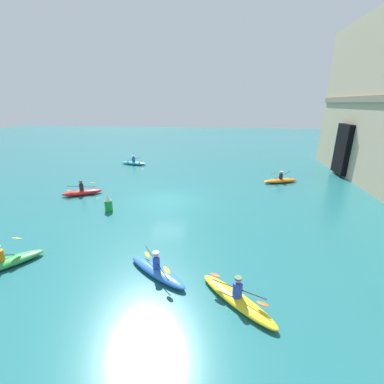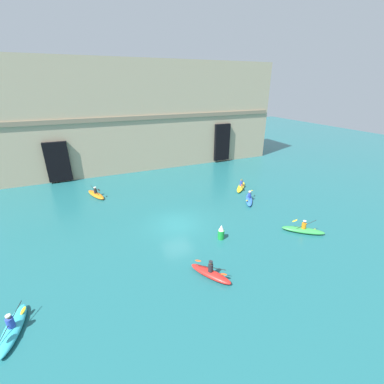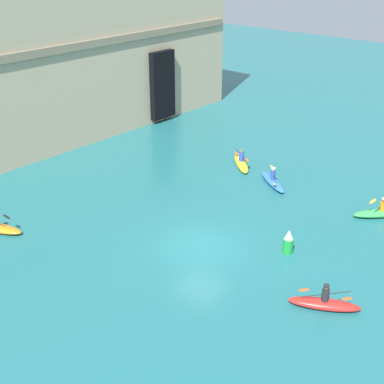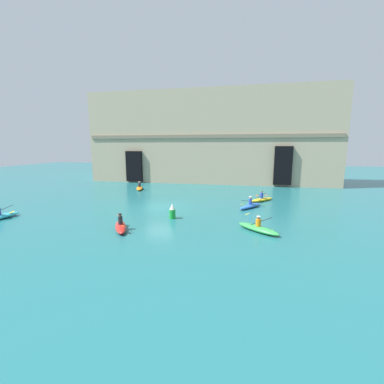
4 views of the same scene
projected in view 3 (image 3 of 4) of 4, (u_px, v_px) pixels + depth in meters
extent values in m
plane|color=#1E6066|center=(201.00, 246.00, 26.55)|extent=(120.00, 120.00, 0.00)
cube|color=tan|center=(6.00, 47.00, 36.39)|extent=(38.21, 7.57, 14.14)
cube|color=#7C6E59|center=(38.00, 53.00, 34.06)|extent=(37.45, 0.24, 0.53)
cube|color=black|center=(162.00, 85.00, 43.25)|extent=(2.43, 0.70, 5.42)
ellipsoid|color=red|center=(324.00, 304.00, 22.06)|extent=(2.06, 2.92, 0.40)
cylinder|color=#232328|center=(325.00, 295.00, 21.85)|extent=(0.31, 0.31, 0.54)
sphere|color=brown|center=(326.00, 287.00, 21.69)|extent=(0.20, 0.20, 0.20)
cylinder|color=#232328|center=(327.00, 286.00, 21.66)|extent=(0.25, 0.25, 0.06)
cylinder|color=black|center=(325.00, 294.00, 21.84)|extent=(1.25, 1.63, 0.42)
ellipsoid|color=#D84C19|center=(347.00, 299.00, 21.86)|extent=(0.41, 0.46, 0.13)
ellipsoid|color=#D84C19|center=(304.00, 290.00, 21.83)|extent=(0.41, 0.46, 0.13)
ellipsoid|color=blue|center=(272.00, 182.00, 33.12)|extent=(2.36, 3.07, 0.35)
cylinder|color=#2D47B7|center=(273.00, 175.00, 32.93)|extent=(0.29, 0.29, 0.52)
sphere|color=tan|center=(273.00, 170.00, 32.77)|extent=(0.22, 0.22, 0.22)
cylinder|color=silver|center=(273.00, 168.00, 32.73)|extent=(0.28, 0.28, 0.06)
cylinder|color=black|center=(273.00, 175.00, 32.92)|extent=(1.67, 1.43, 0.45)
ellipsoid|color=yellow|center=(275.00, 184.00, 32.13)|extent=(0.45, 0.42, 0.13)
ellipsoid|color=yellow|center=(271.00, 166.00, 33.70)|extent=(0.45, 0.42, 0.13)
ellipsoid|color=yellow|center=(241.00, 163.00, 35.88)|extent=(2.87, 2.98, 0.32)
cylinder|color=#2D47B7|center=(241.00, 157.00, 35.69)|extent=(0.35, 0.35, 0.57)
sphere|color=tan|center=(242.00, 151.00, 35.52)|extent=(0.22, 0.22, 0.22)
cylinder|color=#4C6B4C|center=(242.00, 150.00, 35.48)|extent=(0.27, 0.27, 0.06)
cylinder|color=black|center=(241.00, 156.00, 35.68)|extent=(1.15, 1.86, 0.30)
ellipsoid|color=#D84C19|center=(236.00, 153.00, 36.55)|extent=(0.38, 0.47, 0.10)
ellipsoid|color=#D84C19|center=(247.00, 160.00, 34.80)|extent=(0.38, 0.47, 0.10)
ellipsoid|color=green|center=(382.00, 213.00, 29.34)|extent=(3.06, 2.74, 0.39)
cylinder|color=orange|center=(383.00, 206.00, 29.15)|extent=(0.35, 0.35, 0.48)
sphere|color=brown|center=(384.00, 200.00, 29.00)|extent=(0.20, 0.20, 0.20)
cylinder|color=silver|center=(384.00, 199.00, 28.96)|extent=(0.25, 0.25, 0.06)
cylinder|color=black|center=(383.00, 205.00, 29.14)|extent=(1.71, 0.78, 1.01)
ellipsoid|color=yellow|center=(373.00, 201.00, 28.64)|extent=(0.45, 0.33, 0.25)
ellipsoid|color=black|center=(6.00, 217.00, 27.30)|extent=(0.33, 0.46, 0.22)
cylinder|color=green|center=(288.00, 246.00, 25.90)|extent=(0.50, 0.50, 0.75)
cone|color=white|center=(289.00, 235.00, 25.63)|extent=(0.43, 0.43, 0.49)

